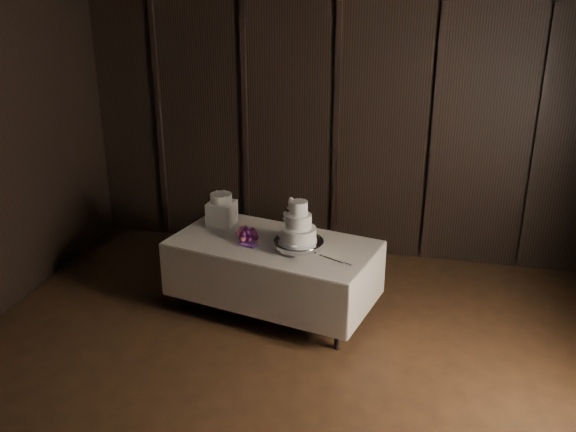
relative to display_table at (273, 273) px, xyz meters
The scene contains 8 objects.
room 2.19m from the display_table, 79.47° to the right, with size 6.08×7.08×3.08m.
display_table is the anchor object (origin of this frame).
cake_stand 0.49m from the display_table, 20.79° to the right, with size 0.48×0.48×0.09m, color silver.
wedding_cake 0.65m from the display_table, 26.14° to the right, with size 0.38×0.33×0.40m.
bouquet 0.48m from the display_table, behind, with size 0.27×0.37×0.18m, color #C14672, non-canonical shape.
box_pedestal 0.85m from the display_table, 153.14° to the left, with size 0.26×0.26×0.25m, color white.
small_cake 0.96m from the display_table, 153.14° to the left, with size 0.22×0.22×0.09m, color white.
cake_knife 0.76m from the display_table, 23.16° to the right, with size 0.37×0.02×0.01m, color silver.
Camera 1 is at (1.11, -3.71, 3.32)m, focal length 40.00 mm.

